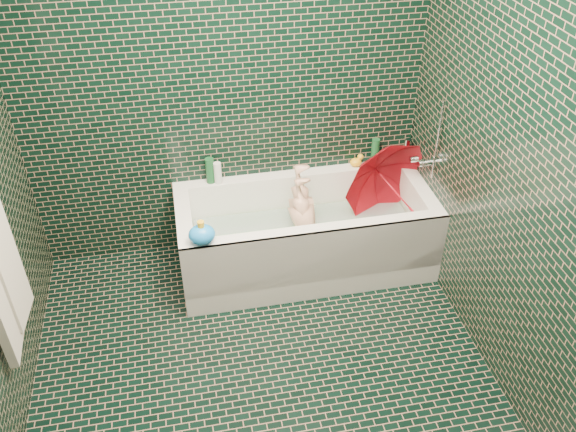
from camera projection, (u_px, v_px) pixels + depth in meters
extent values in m
plane|color=black|center=(267.00, 389.00, 3.44)|extent=(2.80, 2.80, 0.00)
plane|color=black|center=(224.00, 82.00, 3.81)|extent=(2.80, 0.00, 2.80)
plane|color=black|center=(529.00, 178.00, 2.91)|extent=(0.00, 2.80, 2.80)
cube|color=white|center=(304.00, 254.00, 4.28)|extent=(1.70, 0.75, 0.15)
cube|color=white|center=(295.00, 197.00, 4.37)|extent=(1.70, 0.10, 0.40)
cube|color=white|center=(317.00, 254.00, 3.86)|extent=(1.70, 0.10, 0.40)
cube|color=white|center=(417.00, 209.00, 4.25)|extent=(0.10, 0.55, 0.40)
cube|color=white|center=(186.00, 238.00, 3.99)|extent=(0.10, 0.55, 0.40)
cube|color=white|center=(318.00, 267.00, 3.87)|extent=(1.70, 0.02, 0.55)
cube|color=green|center=(305.00, 246.00, 4.23)|extent=(1.35, 0.47, 0.01)
cube|color=silver|center=(305.00, 229.00, 4.15)|extent=(1.48, 0.53, 0.00)
cylinder|color=silver|center=(428.00, 162.00, 4.03)|extent=(0.14, 0.05, 0.05)
cylinder|color=silver|center=(414.00, 159.00, 4.06)|extent=(0.05, 0.04, 0.04)
cylinder|color=silver|center=(438.00, 141.00, 3.81)|extent=(0.01, 0.01, 0.55)
imported|color=#E0A98C|center=(306.00, 228.00, 4.14)|extent=(0.95, 0.55, 0.30)
imported|color=red|center=(394.00, 190.00, 4.11)|extent=(0.91, 0.81, 0.85)
imported|color=white|center=(392.00, 165.00, 4.35)|extent=(0.11, 0.11, 0.25)
imported|color=#4D1E73|center=(403.00, 160.00, 4.40)|extent=(0.11, 0.11, 0.19)
imported|color=#164D26|center=(388.00, 166.00, 4.33)|extent=(0.19, 0.19, 0.19)
cylinder|color=#164D26|center=(375.00, 152.00, 4.28)|extent=(0.06, 0.06, 0.21)
cylinder|color=silver|center=(407.00, 151.00, 4.30)|extent=(0.05, 0.05, 0.20)
cylinder|color=#164D26|center=(210.00, 170.00, 4.11)|extent=(0.06, 0.06, 0.18)
cylinder|color=white|center=(218.00, 173.00, 4.11)|extent=(0.06, 0.06, 0.16)
ellipsoid|color=yellow|center=(356.00, 162.00, 4.31)|extent=(0.09, 0.08, 0.06)
sphere|color=yellow|center=(360.00, 157.00, 4.29)|extent=(0.04, 0.04, 0.04)
cone|color=orange|center=(363.00, 157.00, 4.30)|extent=(0.02, 0.02, 0.02)
ellipsoid|color=#1B89F7|center=(202.00, 235.00, 3.59)|extent=(0.18, 0.16, 0.12)
cylinder|color=yellow|center=(201.00, 225.00, 3.54)|extent=(0.04, 0.04, 0.04)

